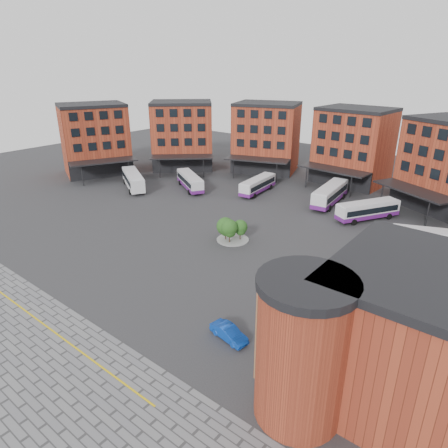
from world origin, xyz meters
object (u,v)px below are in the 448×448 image
Objects in this scene: bus_a at (133,179)px; bus_f at (433,240)px; tree_island at (230,228)px; blue_car at (229,333)px; bus_b at (190,181)px; bus_e at (368,210)px; bus_c at (258,185)px; bus_d at (330,194)px.

bus_a is 51.73m from bus_f.
blue_car is (12.52, -16.33, -1.23)m from tree_island.
bus_a is (-29.29, 7.48, -0.01)m from tree_island.
bus_b is at bearing 145.82° from tree_island.
bus_e reaches higher than blue_car.
tree_island is 22.09m from bus_c.
tree_island is 26.08m from bus_f.
bus_f is at bearing -52.66° from bus_a.
bus_a is 1.07× the size of bus_b.
bus_c is at bearing 40.02° from blue_car.
bus_e reaches higher than bus_b.
tree_island reaches higher than bus_c.
tree_island reaches higher than bus_d.
bus_b is (8.71, 6.49, -0.28)m from bus_a.
tree_island is at bearing -80.32° from bus_f.
bus_c is (11.39, 6.11, -0.05)m from bus_b.
tree_island is at bearing -70.81° from bus_c.
blue_car is (-9.51, -30.27, -0.91)m from bus_f.
bus_c is at bearing -174.99° from bus_d.
blue_car is (21.72, -36.41, -0.89)m from bus_c.
bus_c is 13.31m from bus_d.
bus_f is 2.67× the size of blue_car.
tree_island is 0.43× the size of bus_c.
tree_island is at bearing -93.67° from bus_b.
tree_island is 0.41× the size of bus_a.
bus_a is 23.72m from bus_c.
bus_d is at bearing -35.26° from bus_a.
bus_e is 35.75m from blue_car.
bus_f is (51.33, 6.46, -0.32)m from bus_a.
bus_d reaches higher than blue_car.
bus_a is 10.87m from bus_b.
bus_b is 0.99× the size of bus_f.
bus_b is 2.64× the size of blue_car.
blue_car is at bearing -52.51° from tree_island.
blue_car is (33.10, -30.30, -0.94)m from bus_b.
bus_b is at bearing 56.74° from blue_car.
tree_island is 0.43× the size of bus_f.
bus_b is 1.00× the size of bus_e.
bus_a reaches higher than bus_b.
bus_e is at bearing 10.71° from blue_car.
bus_d reaches higher than bus_a.
bus_d reaches higher than bus_e.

